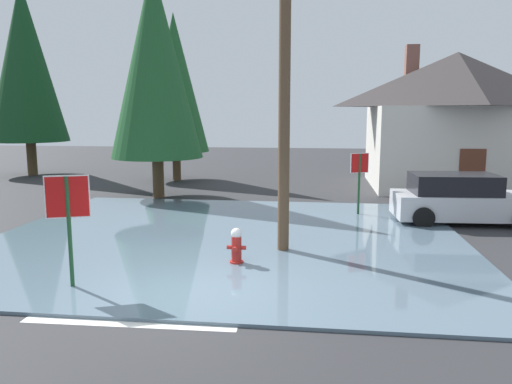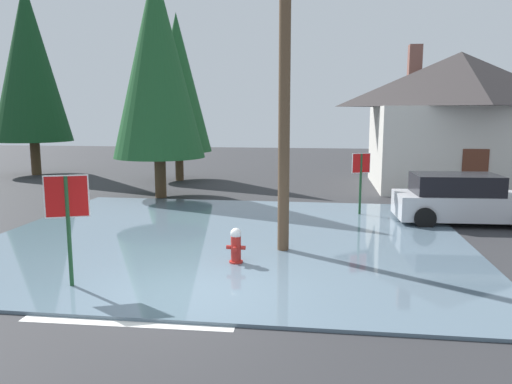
% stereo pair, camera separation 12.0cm
% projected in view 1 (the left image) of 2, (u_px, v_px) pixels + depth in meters
% --- Properties ---
extents(ground_plane, '(80.00, 80.00, 0.10)m').
position_uv_depth(ground_plane, '(193.00, 299.00, 9.43)').
color(ground_plane, '#2D2D30').
extents(flood_puddle, '(12.76, 11.23, 0.07)m').
position_uv_depth(flood_puddle, '(227.00, 238.00, 13.71)').
color(flood_puddle, slate).
rests_on(flood_puddle, ground).
extents(lane_stop_bar, '(3.63, 0.37, 0.01)m').
position_uv_depth(lane_stop_bar, '(129.00, 323.00, 8.22)').
color(lane_stop_bar, silver).
rests_on(lane_stop_bar, ground).
extents(stop_sign_near, '(0.78, 0.31, 2.26)m').
position_uv_depth(stop_sign_near, '(68.00, 208.00, 9.56)').
color(stop_sign_near, '#1E4C28').
rests_on(stop_sign_near, ground).
extents(fire_hydrant, '(0.43, 0.37, 0.87)m').
position_uv_depth(fire_hydrant, '(236.00, 247.00, 11.28)').
color(fire_hydrant, '#AD231E').
rests_on(fire_hydrant, ground).
extents(utility_pole, '(1.60, 0.28, 8.18)m').
position_uv_depth(utility_pole, '(285.00, 77.00, 11.76)').
color(utility_pole, brown).
rests_on(utility_pole, ground).
extents(stop_sign_far, '(0.61, 0.29, 2.11)m').
position_uv_depth(stop_sign_far, '(359.00, 172.00, 16.54)').
color(stop_sign_far, '#1E4C28').
rests_on(stop_sign_far, ground).
extents(house, '(7.85, 6.84, 6.58)m').
position_uv_depth(house, '(454.00, 118.00, 22.78)').
color(house, beige).
rests_on(house, ground).
extents(parked_car, '(4.32, 2.21, 1.54)m').
position_uv_depth(parked_car, '(461.00, 199.00, 15.64)').
color(parked_car, silver).
rests_on(parked_car, ground).
extents(pine_tree_tall_left, '(3.64, 3.64, 9.10)m').
position_uv_depth(pine_tree_tall_left, '(155.00, 63.00, 19.55)').
color(pine_tree_tall_left, '#4C3823').
rests_on(pine_tree_tall_left, ground).
extents(pine_tree_mid_left, '(3.30, 3.30, 8.25)m').
position_uv_depth(pine_tree_mid_left, '(175.00, 83.00, 24.73)').
color(pine_tree_mid_left, '#4C3823').
rests_on(pine_tree_mid_left, ground).
extents(pine_tree_short_left, '(4.14, 4.14, 10.35)m').
position_uv_depth(pine_tree_short_left, '(25.00, 62.00, 26.77)').
color(pine_tree_short_left, '#4C3823').
rests_on(pine_tree_short_left, ground).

